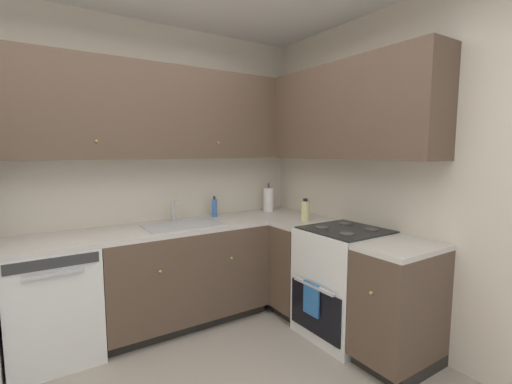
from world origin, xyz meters
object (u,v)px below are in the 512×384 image
oil_bottle (305,211)px  paper_towel_roll (268,199)px  dishwasher (53,302)px  oven_range (344,282)px  soap_bottle (214,208)px

oil_bottle → paper_towel_roll: bearing=87.6°
dishwasher → oven_range: oven_range is taller
oven_range → soap_bottle: size_ratio=5.09×
soap_bottle → oil_bottle: size_ratio=0.98×
dishwasher → oil_bottle: (2.02, -0.46, 0.55)m
dishwasher → paper_towel_roll: paper_towel_roll is taller
dishwasher → oil_bottle: bearing=-12.8°
oven_range → paper_towel_roll: 1.24m
soap_bottle → paper_towel_roll: (0.63, -0.02, 0.04)m
soap_bottle → oil_bottle: (0.61, -0.64, 0.01)m
soap_bottle → oil_bottle: 0.88m
soap_bottle → paper_towel_roll: paper_towel_roll is taller
oven_range → oil_bottle: bearing=92.2°
oil_bottle → oven_range: bearing=-87.8°
soap_bottle → paper_towel_roll: size_ratio=0.66×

